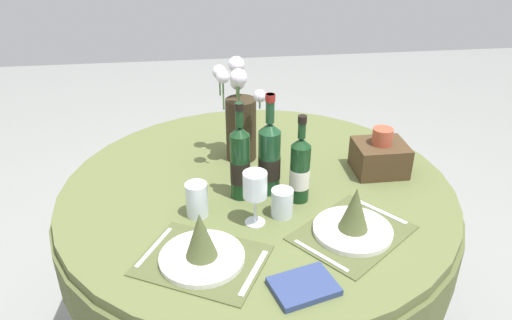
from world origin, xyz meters
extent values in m
cylinder|color=#5B6638|center=(0.00, 0.00, 0.72)|extent=(1.38, 1.38, 0.04)
cylinder|color=#545D33|center=(0.00, 0.00, 0.61)|extent=(1.40, 1.40, 0.18)
cylinder|color=black|center=(0.00, 0.00, 0.36)|extent=(0.12, 0.12, 0.67)
cube|color=#4E562F|center=(-0.21, -0.39, 0.74)|extent=(0.42, 0.39, 0.00)
cylinder|color=white|center=(-0.21, -0.39, 0.75)|extent=(0.24, 0.24, 0.02)
cone|color=#4C562D|center=(-0.21, -0.39, 0.83)|extent=(0.09, 0.09, 0.14)
cube|color=silver|center=(-0.34, -0.32, 0.74)|extent=(0.10, 0.17, 0.00)
cube|color=silver|center=(-0.07, -0.46, 0.74)|extent=(0.10, 0.18, 0.00)
cube|color=#4E562F|center=(0.25, -0.32, 0.74)|extent=(0.43, 0.41, 0.00)
cylinder|color=white|center=(0.25, -0.32, 0.75)|extent=(0.24, 0.24, 0.02)
cone|color=#4C562D|center=(0.25, -0.32, 0.83)|extent=(0.09, 0.09, 0.14)
cube|color=silver|center=(0.13, -0.42, 0.74)|extent=(0.13, 0.16, 0.00)
cube|color=silver|center=(0.37, -0.23, 0.74)|extent=(0.13, 0.16, 0.00)
cylinder|color=#332819|center=(-0.03, 0.21, 0.86)|extent=(0.12, 0.12, 0.24)
sphere|color=silver|center=(-0.10, 0.12, 1.10)|extent=(0.05, 0.05, 0.05)
cylinder|color=#4C7038|center=(-0.10, 0.12, 1.03)|extent=(0.01, 0.01, 0.11)
sphere|color=silver|center=(-0.05, 0.23, 1.11)|extent=(0.06, 0.06, 0.06)
cylinder|color=#4C7038|center=(-0.05, 0.23, 1.03)|extent=(0.01, 0.01, 0.11)
sphere|color=silver|center=(-0.04, 0.26, 1.03)|extent=(0.06, 0.06, 0.06)
cylinder|color=#4C7038|center=(-0.04, 0.26, 0.99)|extent=(0.01, 0.01, 0.03)
sphere|color=silver|center=(-0.11, 0.26, 1.07)|extent=(0.05, 0.05, 0.05)
cylinder|color=#4C7038|center=(-0.11, 0.26, 1.02)|extent=(0.01, 0.01, 0.08)
sphere|color=silver|center=(-0.05, 0.15, 1.08)|extent=(0.06, 0.06, 0.06)
cylinder|color=#4C7038|center=(-0.05, 0.15, 1.02)|extent=(0.01, 0.01, 0.08)
sphere|color=silver|center=(0.02, 0.12, 1.03)|extent=(0.05, 0.05, 0.05)
cylinder|color=#4C7038|center=(0.02, 0.12, 1.00)|extent=(0.01, 0.01, 0.03)
cylinder|color=#194223|center=(0.03, -0.05, 0.85)|extent=(0.07, 0.07, 0.23)
cylinder|color=black|center=(0.03, -0.05, 0.83)|extent=(0.08, 0.08, 0.08)
cone|color=#194223|center=(0.03, -0.05, 0.98)|extent=(0.07, 0.07, 0.03)
cylinder|color=#194223|center=(0.03, -0.05, 1.05)|extent=(0.03, 0.03, 0.10)
cylinder|color=maroon|center=(0.03, -0.05, 1.08)|extent=(0.03, 0.03, 0.02)
cylinder|color=#143819|center=(0.13, -0.11, 0.84)|extent=(0.07, 0.07, 0.20)
cylinder|color=silver|center=(0.13, -0.11, 0.82)|extent=(0.07, 0.07, 0.07)
cone|color=#143819|center=(0.13, -0.11, 0.95)|extent=(0.07, 0.07, 0.03)
cylinder|color=#143819|center=(0.13, -0.11, 1.01)|extent=(0.02, 0.02, 0.08)
cylinder|color=black|center=(0.13, -0.11, 1.03)|extent=(0.03, 0.03, 0.02)
cylinder|color=#143819|center=(-0.07, -0.07, 0.85)|extent=(0.07, 0.07, 0.23)
cylinder|color=black|center=(-0.07, -0.07, 0.83)|extent=(0.07, 0.07, 0.08)
cone|color=#143819|center=(-0.07, -0.07, 0.98)|extent=(0.07, 0.07, 0.03)
cylinder|color=#143819|center=(-0.07, -0.07, 1.04)|extent=(0.02, 0.02, 0.08)
cylinder|color=black|center=(-0.07, -0.07, 1.07)|extent=(0.03, 0.03, 0.02)
cylinder|color=silver|center=(-0.04, -0.23, 0.74)|extent=(0.06, 0.06, 0.00)
cylinder|color=silver|center=(-0.04, -0.23, 0.79)|extent=(0.01, 0.01, 0.09)
cylinder|color=silver|center=(-0.04, -0.23, 0.88)|extent=(0.07, 0.07, 0.08)
cylinder|color=silver|center=(-0.21, -0.16, 0.80)|extent=(0.07, 0.07, 0.12)
cylinder|color=silver|center=(0.05, -0.20, 0.78)|extent=(0.07, 0.07, 0.09)
cube|color=navy|center=(0.05, -0.54, 0.75)|extent=(0.19, 0.16, 0.02)
cube|color=#47331E|center=(0.46, 0.04, 0.79)|extent=(0.18, 0.16, 0.11)
cylinder|color=#B24C33|center=(0.46, 0.04, 0.88)|extent=(0.07, 0.07, 0.06)
camera|label=1|loc=(-0.19, -1.47, 1.64)|focal=34.15mm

